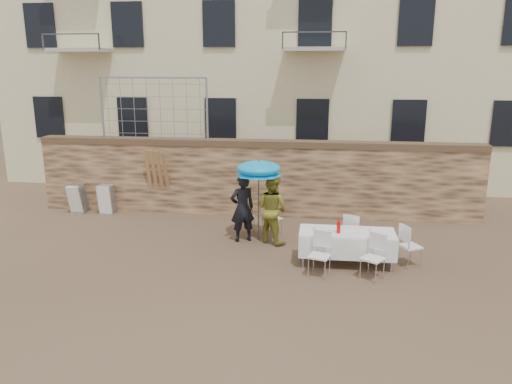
# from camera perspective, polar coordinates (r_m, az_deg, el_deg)

# --- Properties ---
(ground) EXTENTS (80.00, 80.00, 0.00)m
(ground) POSITION_cam_1_polar(r_m,az_deg,el_deg) (10.44, -3.80, -10.39)
(ground) COLOR brown
(ground) RESTS_ON ground
(stone_wall) EXTENTS (13.00, 0.50, 2.20)m
(stone_wall) POSITION_cam_1_polar(r_m,az_deg,el_deg) (14.78, -0.14, 1.58)
(stone_wall) COLOR olive
(stone_wall) RESTS_ON ground
(chain_link_fence) EXTENTS (3.20, 0.06, 1.80)m
(chain_link_fence) POSITION_cam_1_polar(r_m,az_deg,el_deg) (15.16, -11.60, 9.27)
(chain_link_fence) COLOR gray
(chain_link_fence) RESTS_ON stone_wall
(man_suit) EXTENTS (0.75, 0.66, 1.73)m
(man_suit) POSITION_cam_1_polar(r_m,az_deg,el_deg) (12.54, -1.57, -1.87)
(man_suit) COLOR black
(man_suit) RESTS_ON ground
(woman_dress) EXTENTS (1.07, 1.02, 1.74)m
(woman_dress) POSITION_cam_1_polar(r_m,az_deg,el_deg) (12.45, 1.84, -1.96)
(woman_dress) COLOR #ABA434
(woman_dress) RESTS_ON ground
(umbrella) EXTENTS (1.16, 1.16, 1.93)m
(umbrella) POSITION_cam_1_polar(r_m,az_deg,el_deg) (12.35, 0.31, 2.43)
(umbrella) COLOR #3F3F44
(umbrella) RESTS_ON ground
(couple_chair_left) EXTENTS (0.54, 0.54, 0.96)m
(couple_chair_left) POSITION_cam_1_polar(r_m,az_deg,el_deg) (13.17, -1.19, -2.81)
(couple_chair_left) COLOR white
(couple_chair_left) RESTS_ON ground
(couple_chair_right) EXTENTS (0.66, 0.66, 0.96)m
(couple_chair_right) POSITION_cam_1_polar(r_m,az_deg,el_deg) (13.09, 1.85, -2.93)
(couple_chair_right) COLOR white
(couple_chair_right) RESTS_ON ground
(banquet_table) EXTENTS (2.10, 0.85, 0.78)m
(banquet_table) POSITION_cam_1_polar(r_m,az_deg,el_deg) (11.30, 10.38, -4.65)
(banquet_table) COLOR white
(banquet_table) RESTS_ON ground
(soda_bottle) EXTENTS (0.09, 0.09, 0.26)m
(soda_bottle) POSITION_cam_1_polar(r_m,az_deg,el_deg) (11.09, 9.42, -4.02)
(soda_bottle) COLOR red
(soda_bottle) RESTS_ON banquet_table
(table_chair_front_left) EXTENTS (0.60, 0.60, 0.96)m
(table_chair_front_left) POSITION_cam_1_polar(r_m,az_deg,el_deg) (10.66, 7.26, -7.13)
(table_chair_front_left) COLOR white
(table_chair_front_left) RESTS_ON ground
(table_chair_front_right) EXTENTS (0.67, 0.67, 0.96)m
(table_chair_front_right) POSITION_cam_1_polar(r_m,az_deg,el_deg) (10.72, 13.20, -7.28)
(table_chair_front_right) COLOR white
(table_chair_front_right) RESTS_ON ground
(table_chair_back) EXTENTS (0.64, 0.64, 0.96)m
(table_chair_back) POSITION_cam_1_polar(r_m,az_deg,el_deg) (12.15, 11.10, -4.58)
(table_chair_back) COLOR white
(table_chair_back) RESTS_ON ground
(table_chair_side) EXTENTS (0.65, 0.65, 0.96)m
(table_chair_side) POSITION_cam_1_polar(r_m,az_deg,el_deg) (11.64, 17.23, -5.82)
(table_chair_side) COLOR white
(table_chair_side) RESTS_ON ground
(chair_stack_left) EXTENTS (0.46, 0.55, 0.92)m
(chair_stack_left) POSITION_cam_1_polar(r_m,az_deg,el_deg) (16.15, -19.41, -0.48)
(chair_stack_left) COLOR white
(chair_stack_left) RESTS_ON ground
(chair_stack_right) EXTENTS (0.46, 0.47, 0.92)m
(chair_stack_right) POSITION_cam_1_polar(r_m,az_deg,el_deg) (15.77, -16.49, -0.60)
(chair_stack_right) COLOR white
(chair_stack_right) RESTS_ON ground
(wood_planks) EXTENTS (0.70, 0.20, 2.00)m
(wood_planks) POSITION_cam_1_polar(r_m,az_deg,el_deg) (15.13, -10.97, 1.23)
(wood_planks) COLOR #A37749
(wood_planks) RESTS_ON ground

